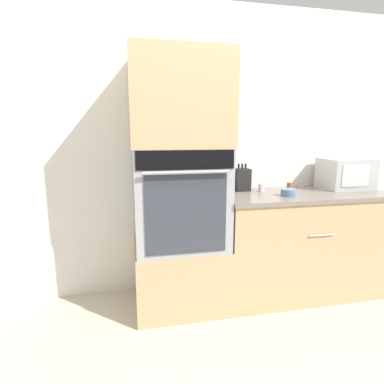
% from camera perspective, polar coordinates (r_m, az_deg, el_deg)
% --- Properties ---
extents(ground_plane, '(12.00, 12.00, 0.00)m').
position_cam_1_polar(ground_plane, '(2.56, 7.77, -22.77)').
color(ground_plane, beige).
extents(wall_back, '(8.00, 0.05, 2.50)m').
position_cam_1_polar(wall_back, '(2.74, 4.08, 7.45)').
color(wall_back, silver).
rests_on(wall_back, ground_plane).
extents(oven_cabinet_base, '(0.73, 0.60, 0.53)m').
position_cam_1_polar(oven_cabinet_base, '(2.60, -2.28, -15.32)').
color(oven_cabinet_base, tan).
rests_on(oven_cabinet_base, ground_plane).
extents(wall_oven, '(0.71, 0.64, 0.78)m').
position_cam_1_polar(wall_oven, '(2.38, -2.38, -1.03)').
color(wall_oven, '#9EA0A5').
rests_on(wall_oven, oven_cabinet_base).
extents(oven_cabinet_upper, '(0.73, 0.60, 0.69)m').
position_cam_1_polar(oven_cabinet_upper, '(2.34, -2.55, 16.79)').
color(oven_cabinet_upper, tan).
rests_on(oven_cabinet_upper, wall_oven).
extents(counter_unit, '(1.45, 0.63, 0.92)m').
position_cam_1_polar(counter_unit, '(2.88, 19.74, -9.05)').
color(counter_unit, tan).
rests_on(counter_unit, ground_plane).
extents(microwave, '(0.43, 0.32, 0.28)m').
position_cam_1_polar(microwave, '(3.10, 27.21, 3.13)').
color(microwave, '#B2B5BA').
rests_on(microwave, counter_unit).
extents(knife_block, '(0.13, 0.13, 0.24)m').
position_cam_1_polar(knife_block, '(2.70, 9.46, 2.36)').
color(knife_block, black).
rests_on(knife_block, counter_unit).
extents(bowl, '(0.12, 0.12, 0.06)m').
position_cam_1_polar(bowl, '(2.55, 17.86, -0.10)').
color(bowl, '#517599').
rests_on(bowl, counter_unit).
extents(condiment_jar_near, '(0.04, 0.04, 0.07)m').
position_cam_1_polar(condiment_jar_near, '(2.79, 18.00, 0.93)').
color(condiment_jar_near, brown).
rests_on(condiment_jar_near, counter_unit).
extents(condiment_jar_mid, '(0.05, 0.05, 0.08)m').
position_cam_1_polar(condiment_jar_mid, '(2.56, 7.65, 0.63)').
color(condiment_jar_mid, '#427047').
rests_on(condiment_jar_mid, counter_unit).
extents(condiment_jar_far, '(0.05, 0.05, 0.07)m').
position_cam_1_polar(condiment_jar_far, '(2.68, 13.03, 0.75)').
color(condiment_jar_far, silver).
rests_on(condiment_jar_far, counter_unit).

